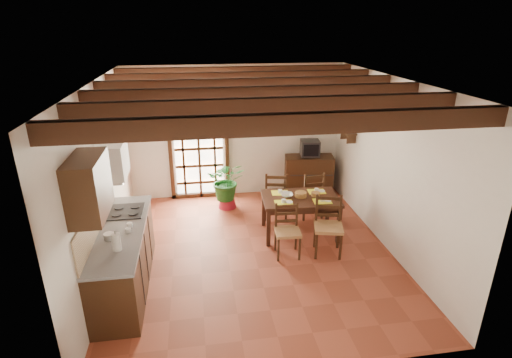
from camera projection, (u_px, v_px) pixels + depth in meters
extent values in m
plane|color=brown|center=(254.00, 252.00, 6.66)|extent=(5.00, 5.00, 0.00)
cube|color=silver|center=(236.00, 132.00, 8.44)|extent=(4.50, 0.02, 2.80)
cube|color=silver|center=(292.00, 264.00, 3.85)|extent=(4.50, 0.02, 2.80)
cube|color=silver|center=(101.00, 182.00, 5.82)|extent=(0.02, 5.00, 2.80)
cube|color=silver|center=(391.00, 166.00, 6.47)|extent=(0.02, 5.00, 2.80)
cube|color=white|center=(253.00, 81.00, 5.63)|extent=(4.50, 5.00, 0.02)
cube|color=black|center=(287.00, 124.00, 3.74)|extent=(4.50, 0.14, 0.20)
cube|color=black|center=(270.00, 106.00, 4.52)|extent=(4.50, 0.14, 0.20)
cube|color=black|center=(258.00, 94.00, 5.29)|extent=(4.50, 0.14, 0.20)
cube|color=black|center=(249.00, 85.00, 6.06)|extent=(4.50, 0.14, 0.20)
cube|color=black|center=(242.00, 78.00, 6.83)|extent=(4.50, 0.14, 0.20)
cube|color=black|center=(237.00, 72.00, 7.60)|extent=(4.50, 0.14, 0.20)
cube|color=white|center=(199.00, 148.00, 8.43)|extent=(1.01, 0.02, 2.11)
cube|color=#321D0F|center=(196.00, 94.00, 7.97)|extent=(1.26, 0.10, 0.08)
cube|color=#321D0F|center=(170.00, 150.00, 8.30)|extent=(0.08, 0.10, 2.28)
cube|color=#321D0F|center=(227.00, 147.00, 8.47)|extent=(0.08, 0.10, 2.28)
cube|color=#321D0F|center=(199.00, 149.00, 8.37)|extent=(1.01, 0.03, 2.02)
cube|color=#321D0F|center=(125.00, 259.00, 5.67)|extent=(0.60, 2.20, 0.88)
cube|color=slate|center=(121.00, 231.00, 5.50)|extent=(0.64, 2.25, 0.04)
cube|color=tan|center=(97.00, 217.00, 5.37)|extent=(0.02, 2.20, 0.50)
cube|color=#321D0F|center=(89.00, 187.00, 4.49)|extent=(0.35, 0.80, 0.70)
cube|color=white|center=(112.00, 160.00, 5.68)|extent=(0.38, 0.60, 0.50)
cube|color=silver|center=(114.00, 178.00, 5.78)|extent=(0.32, 0.55, 0.04)
cube|color=black|center=(126.00, 211.00, 6.00)|extent=(0.50, 0.55, 0.02)
cylinder|color=white|center=(116.00, 242.00, 4.95)|extent=(0.11, 0.11, 0.24)
cylinder|color=silver|center=(109.00, 237.00, 5.24)|extent=(0.14, 0.14, 0.10)
cube|color=#341B11|center=(301.00, 198.00, 6.99)|extent=(1.38, 0.94, 0.05)
cube|color=#341B11|center=(300.00, 202.00, 7.02)|extent=(1.25, 0.85, 0.09)
cube|color=#341B11|center=(328.00, 207.00, 7.52)|extent=(0.07, 0.07, 0.67)
cube|color=#341B11|center=(264.00, 209.00, 7.42)|extent=(0.07, 0.07, 0.67)
cube|color=#341B11|center=(339.00, 225.00, 6.83)|extent=(0.07, 0.07, 0.67)
cube|color=#341B11|center=(268.00, 228.00, 6.73)|extent=(0.07, 0.07, 0.67)
cube|color=#AB7A48|center=(288.00, 232.00, 6.42)|extent=(0.42, 0.41, 0.05)
cube|color=#321D0F|center=(286.00, 215.00, 6.49)|extent=(0.40, 0.06, 0.44)
cube|color=#321D0F|center=(287.00, 244.00, 6.50)|extent=(0.40, 0.38, 0.43)
cube|color=#AB7A48|center=(328.00, 227.00, 6.46)|extent=(0.54, 0.52, 0.05)
cube|color=#321D0F|center=(328.00, 209.00, 6.54)|extent=(0.45, 0.14, 0.49)
cube|color=#321D0F|center=(327.00, 240.00, 6.55)|extent=(0.51, 0.50, 0.48)
cube|color=#AB7A48|center=(276.00, 195.00, 7.69)|extent=(0.52, 0.51, 0.05)
cube|color=#321D0F|center=(276.00, 186.00, 7.43)|extent=(0.45, 0.13, 0.49)
cube|color=#321D0F|center=(276.00, 206.00, 7.78)|extent=(0.50, 0.48, 0.48)
cube|color=#AB7A48|center=(310.00, 194.00, 7.75)|extent=(0.48, 0.46, 0.05)
cube|color=#321D0F|center=(314.00, 186.00, 7.50)|extent=(0.44, 0.08, 0.48)
cube|color=#321D0F|center=(310.00, 205.00, 7.83)|extent=(0.46, 0.44, 0.47)
cube|color=#FDFF28|center=(285.00, 205.00, 6.76)|extent=(0.30, 0.23, 0.01)
cube|color=#FDFF28|center=(322.00, 203.00, 6.85)|extent=(0.30, 0.23, 0.01)
cube|color=#FDFF28|center=(280.00, 195.00, 7.14)|extent=(0.30, 0.23, 0.01)
cube|color=#FDFF28|center=(315.00, 193.00, 7.24)|extent=(0.30, 0.23, 0.01)
cylinder|color=olive|center=(301.00, 196.00, 6.98)|extent=(0.21, 0.21, 0.09)
imported|color=white|center=(287.00, 195.00, 7.00)|extent=(0.23, 0.23, 0.05)
cube|color=#321D0F|center=(309.00, 175.00, 8.77)|extent=(1.08, 0.60, 0.88)
cube|color=black|center=(310.00, 148.00, 8.54)|extent=(0.44, 0.40, 0.34)
cube|color=black|center=(312.00, 150.00, 8.38)|extent=(0.32, 0.06, 0.25)
cube|color=white|center=(306.00, 114.00, 8.51)|extent=(0.25, 0.03, 0.32)
cone|color=maroon|center=(227.00, 202.00, 8.24)|extent=(0.38, 0.38, 0.23)
imported|color=#144C19|center=(227.00, 182.00, 8.07)|extent=(2.03, 1.78, 2.15)
cube|color=#321D0F|center=(349.00, 132.00, 7.87)|extent=(0.20, 0.42, 0.03)
cube|color=#321D0F|center=(351.00, 139.00, 7.75)|extent=(0.18, 0.03, 0.18)
cube|color=#321D0F|center=(345.00, 134.00, 8.06)|extent=(0.18, 0.03, 0.18)
imported|color=#B2BFB2|center=(349.00, 127.00, 7.83)|extent=(0.15, 0.15, 0.15)
sphere|color=#FDFF28|center=(350.00, 117.00, 7.76)|extent=(0.14, 0.14, 0.14)
cylinder|color=#144C19|center=(349.00, 124.00, 7.81)|extent=(0.01, 0.01, 0.28)
cube|color=brown|center=(355.00, 107.00, 7.70)|extent=(0.03, 0.32, 0.32)
cube|color=#C3B292|center=(354.00, 107.00, 7.70)|extent=(0.01, 0.26, 0.26)
cylinder|color=black|center=(303.00, 97.00, 6.44)|extent=(0.01, 0.01, 0.70)
cone|color=#FFEBCD|center=(302.00, 120.00, 6.58)|extent=(0.36, 0.36, 0.14)
sphere|color=#FFD88C|center=(302.00, 124.00, 6.61)|extent=(0.09, 0.09, 0.09)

